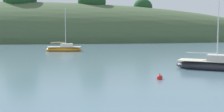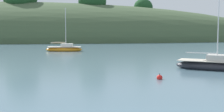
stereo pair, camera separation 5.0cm
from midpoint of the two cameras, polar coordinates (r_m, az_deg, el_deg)
name	(u,v)px [view 2 (the right image)]	position (r m, az deg, el deg)	size (l,w,h in m)	color
far_shoreline_hill	(8,40)	(91.12, -18.14, 2.75)	(150.00, 36.00, 25.53)	#425638
sailboat_teal_outer	(64,49)	(50.45, -8.49, 1.28)	(5.72, 2.14, 6.91)	orange
sailboat_blue_center	(214,65)	(30.28, 17.78, -1.56)	(7.00, 5.17, 9.00)	#232328
mooring_buoy_outer	(160,78)	(23.90, 8.56, -3.86)	(0.44, 0.44, 0.54)	red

